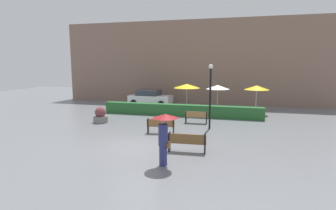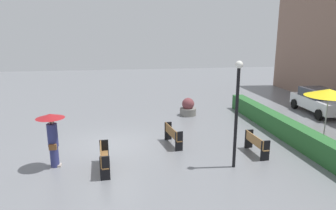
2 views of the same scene
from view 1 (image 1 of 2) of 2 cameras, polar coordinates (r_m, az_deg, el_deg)
ground_plane at (r=13.72m, az=-6.80°, el=-8.69°), size 60.00×60.00×0.00m
bench_near_right at (r=12.64m, az=4.01°, el=-7.67°), size 1.80×0.44×0.89m
bench_mid_center at (r=15.95m, az=-1.55°, el=-4.23°), size 1.66×0.58×0.88m
bench_back_row at (r=18.78m, az=5.96°, el=-2.39°), size 1.57×0.43×0.85m
pedestrian_with_umbrella at (r=10.78m, az=-0.80°, el=-5.64°), size 1.04×1.04×2.13m
planter_pot at (r=19.55m, az=-14.08°, el=-2.25°), size 1.01×1.01×1.11m
lamp_post at (r=17.00m, az=8.93°, el=3.16°), size 0.28×0.28×4.06m
patio_umbrella_yellow at (r=23.00m, az=4.00°, el=4.03°), size 2.24×2.24×2.42m
patio_umbrella_white at (r=23.11m, az=10.45°, el=3.74°), size 1.97×1.97×2.34m
patio_umbrella_yellow_far at (r=23.16m, az=18.23°, el=3.51°), size 1.98×1.98×2.36m
hedge_strip at (r=21.34m, az=2.64°, el=-1.12°), size 12.62×0.70×0.92m
building_facade at (r=28.58m, az=5.05°, el=8.97°), size 28.00×1.20×8.52m
parked_car at (r=26.75m, az=-3.82°, el=1.62°), size 4.29×2.17×1.57m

